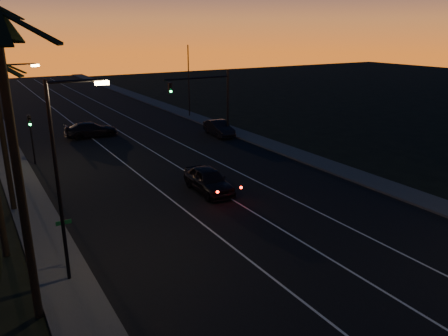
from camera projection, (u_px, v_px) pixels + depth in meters
road at (189, 178)px, 33.23m from camera, size 20.00×170.00×0.01m
sidewalk_left at (31, 207)px, 27.74m from camera, size 2.40×170.00×0.16m
sidewalk_right at (302, 156)px, 38.68m from camera, size 2.40×170.00×0.16m
lane_stripe_left at (152, 185)px, 31.76m from camera, size 0.12×160.00×0.01m
lane_stripe_mid at (195, 177)px, 33.47m from camera, size 0.12×160.00×0.01m
lane_stripe_right at (234, 170)px, 35.18m from camera, size 0.12×160.00×0.01m
palm_near at (13, 143)px, 15.12m from camera, size 4.25×4.16×11.53m
streetlight_left_near at (64, 168)px, 18.21m from camera, size 2.55×0.26×9.00m
streetlight_left_far at (14, 109)px, 33.02m from camera, size 2.55×0.26×8.50m
street_sign at (66, 238)px, 20.10m from camera, size 0.70×0.06×2.60m
signal_mast at (208, 93)px, 43.44m from camera, size 7.10×0.41×7.00m
signal_post at (31, 130)px, 35.89m from camera, size 0.28×0.37×4.20m
far_pole_right at (189, 82)px, 55.24m from camera, size 0.14×0.14×9.00m
lead_car at (209, 180)px, 30.23m from camera, size 2.23×5.66×1.71m
right_car at (219, 128)px, 46.37m from camera, size 2.10×4.95×1.59m
cross_car at (91, 130)px, 45.71m from camera, size 5.47×2.37×1.57m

